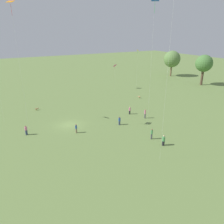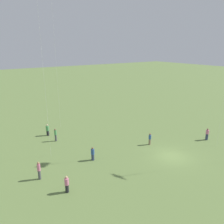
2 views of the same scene
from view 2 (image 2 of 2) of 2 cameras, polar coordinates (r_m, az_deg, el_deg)
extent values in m
plane|color=olive|center=(27.58, 15.35, -11.05)|extent=(240.00, 240.00, 0.00)
cylinder|color=#847056|center=(29.75, 9.81, -7.67)|extent=(0.41, 0.41, 0.80)
cylinder|color=#2D5193|center=(29.48, 9.87, -6.46)|extent=(0.48, 0.48, 0.56)
sphere|color=brown|center=(29.32, 9.91, -5.74)|extent=(0.24, 0.24, 0.24)
cylinder|color=#4C4C51|center=(23.48, -18.42, -15.30)|extent=(0.38, 0.38, 0.95)
cylinder|color=pink|center=(23.06, -18.62, -13.56)|extent=(0.45, 0.45, 0.70)
sphere|color=#A87A56|center=(22.83, -18.73, -12.54)|extent=(0.24, 0.24, 0.24)
cylinder|color=#232328|center=(21.14, -11.67, -18.95)|extent=(0.32, 0.32, 0.77)
cylinder|color=pink|center=(20.74, -11.79, -17.38)|extent=(0.38, 0.38, 0.64)
sphere|color=tan|center=(20.50, -11.86, -16.36)|extent=(0.24, 0.24, 0.24)
cylinder|color=#4C4C51|center=(31.32, -14.47, -6.56)|extent=(0.29, 0.29, 0.92)
cylinder|color=#4C9956|center=(31.02, -14.57, -5.24)|extent=(0.34, 0.34, 0.64)
sphere|color=brown|center=(30.86, -14.63, -4.48)|extent=(0.24, 0.24, 0.24)
cylinder|color=#232328|center=(33.53, -16.40, -5.28)|extent=(0.55, 0.55, 0.76)
cylinder|color=#4C9956|center=(33.26, -16.51, -4.10)|extent=(0.64, 0.64, 0.72)
sphere|color=beige|center=(33.10, -16.58, -3.33)|extent=(0.24, 0.24, 0.24)
cylinder|color=#333D5B|center=(25.74, -5.04, -11.64)|extent=(0.47, 0.47, 0.75)
cylinder|color=#2D5193|center=(25.42, -5.08, -10.28)|extent=(0.56, 0.56, 0.62)
sphere|color=brown|center=(25.23, -5.11, -9.41)|extent=(0.24, 0.24, 0.24)
cylinder|color=#333D5B|center=(33.46, 23.51, -5.96)|extent=(0.49, 0.49, 0.90)
cylinder|color=pink|center=(33.20, 23.66, -4.80)|extent=(0.58, 0.58, 0.55)
sphere|color=brown|center=(33.06, 23.74, -4.16)|extent=(0.24, 0.24, 0.24)
cylinder|color=silver|center=(24.78, -17.58, 11.26)|extent=(0.01, 0.01, 21.08)
cylinder|color=silver|center=(34.89, -14.42, 12.50)|extent=(0.01, 0.01, 20.55)
camera|label=1|loc=(60.45, -4.36, 20.69)|focal=35.00mm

